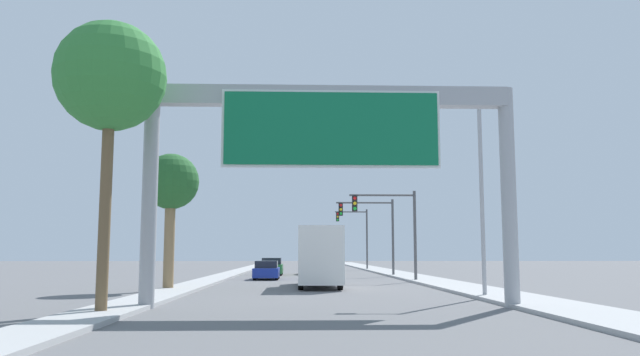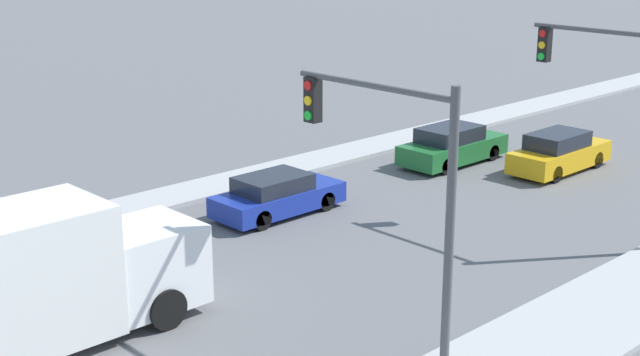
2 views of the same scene
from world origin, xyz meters
name	(u,v)px [view 1 (image 1 of 2)]	position (x,y,z in m)	size (l,w,h in m)	color
sidewalk_right	(385,271)	(7.75, 60.00, 0.07)	(3.00, 120.00, 0.15)	#A8A8A8
median_strip_left	(239,271)	(-7.25, 60.00, 0.07)	(2.00, 120.00, 0.15)	#A8A8A8
sign_gantry	(331,138)	(0.00, 17.89, 6.05)	(13.45, 0.73, 7.96)	#9EA0A5
car_near_right	(272,267)	(-3.50, 51.23, 0.71)	(1.86, 4.77, 1.51)	#1E662D
car_far_right	(267,271)	(-3.50, 42.16, 0.65)	(1.81, 4.45, 1.36)	navy
car_far_left	(311,266)	(0.00, 53.28, 0.72)	(1.72, 4.66, 1.54)	gold
truck_box_primary	(319,257)	(0.00, 31.37, 1.69)	(2.35, 8.75, 3.33)	white
traffic_light_near_intersection	(394,220)	(5.30, 38.00, 4.17)	(4.56, 0.32, 6.15)	#4C4C4F
traffic_light_mid_block	(375,224)	(5.23, 48.00, 4.37)	(4.86, 0.32, 6.44)	#4C4C4F
traffic_light_far_intersection	(357,230)	(5.66, 68.00, 4.61)	(3.80, 0.32, 6.99)	#4C4C4F
palm_tree_foreground	(110,79)	(-7.27, 15.64, 7.54)	(3.57, 3.57, 9.41)	brown
palm_tree_background	(171,185)	(-7.87, 28.53, 5.49)	(2.93, 2.93, 7.13)	#8C704C
street_lamp_right	(476,175)	(6.61, 22.66, 5.35)	(2.21, 0.28, 9.23)	#9EA0A5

